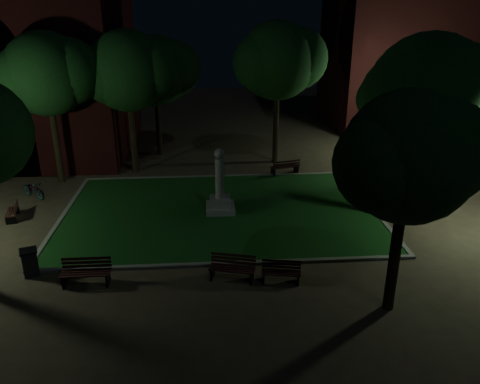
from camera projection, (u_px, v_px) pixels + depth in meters
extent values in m
plane|color=#4C3E2D|center=(222.00, 230.00, 21.27)|extent=(80.00, 80.00, 0.00)
cube|color=#164917|center=(220.00, 211.00, 23.10)|extent=(15.00, 10.00, 0.08)
cube|color=slate|center=(225.00, 264.00, 18.37)|extent=(15.40, 0.20, 0.12)
cube|color=slate|center=(217.00, 176.00, 27.82)|extent=(15.40, 0.20, 0.12)
cube|color=slate|center=(63.00, 216.00, 22.58)|extent=(0.20, 10.00, 0.12)
cube|color=slate|center=(371.00, 207.00, 23.62)|extent=(0.20, 10.00, 0.12)
cube|color=gray|center=(220.00, 208.00, 23.03)|extent=(1.40, 1.40, 0.30)
cube|color=gray|center=(220.00, 201.00, 22.91)|extent=(1.00, 1.00, 0.40)
cylinder|color=gray|center=(220.00, 178.00, 22.46)|extent=(0.44, 0.44, 2.00)
sphere|color=gray|center=(219.00, 154.00, 22.00)|extent=(0.50, 0.50, 0.50)
plane|color=#FF411E|center=(5.00, 110.00, 29.00)|extent=(6.30, 0.00, 6.30)
cube|color=#461413|center=(428.00, 51.00, 38.81)|extent=(16.00, 10.00, 12.00)
cylinder|color=black|center=(133.00, 135.00, 27.84)|extent=(0.36, 0.36, 4.69)
sphere|color=#1C4C1C|center=(127.00, 71.00, 26.46)|extent=(4.62, 4.62, 4.62)
sphere|color=#1C4C1C|center=(148.00, 68.00, 26.69)|extent=(3.69, 3.69, 3.69)
sphere|color=#1C4C1C|center=(110.00, 74.00, 26.16)|extent=(3.46, 3.46, 3.46)
cylinder|color=black|center=(276.00, 124.00, 29.69)|extent=(0.36, 0.36, 5.00)
sphere|color=#1C4C1C|center=(278.00, 60.00, 28.24)|extent=(4.76, 4.76, 4.76)
sphere|color=#1C4C1C|center=(297.00, 58.00, 28.47)|extent=(3.81, 3.81, 3.81)
sphere|color=#1C4C1C|center=(263.00, 63.00, 27.93)|extent=(3.57, 3.57, 3.57)
cylinder|color=black|center=(384.00, 144.00, 28.18)|extent=(0.36, 0.36, 3.56)
sphere|color=#1C4C1C|center=(390.00, 96.00, 27.13)|extent=(3.57, 3.57, 3.57)
sphere|color=#1C4C1C|center=(404.00, 94.00, 27.34)|extent=(2.86, 2.86, 2.86)
sphere|color=#1C4C1C|center=(380.00, 99.00, 26.84)|extent=(2.68, 2.68, 2.68)
cylinder|color=black|center=(416.00, 177.00, 21.48)|extent=(0.36, 0.36, 4.37)
sphere|color=#1C4C1C|center=(428.00, 95.00, 20.08)|extent=(5.27, 5.27, 5.27)
sphere|color=#1C4C1C|center=(455.00, 91.00, 20.32)|extent=(4.22, 4.22, 4.22)
sphere|color=#1C4C1C|center=(406.00, 99.00, 19.77)|extent=(3.95, 3.95, 3.95)
cylinder|color=black|center=(395.00, 254.00, 15.05)|extent=(0.36, 0.36, 4.11)
sphere|color=#1C4C1C|center=(409.00, 157.00, 13.84)|extent=(4.07, 4.07, 4.07)
sphere|color=#1C4C1C|center=(439.00, 151.00, 14.05)|extent=(3.26, 3.26, 3.26)
sphere|color=#1C4C1C|center=(385.00, 164.00, 13.54)|extent=(3.05, 3.05, 3.05)
cylinder|color=black|center=(56.00, 142.00, 26.26)|extent=(0.36, 0.36, 4.78)
sphere|color=#1C4C1C|center=(46.00, 74.00, 24.88)|extent=(4.49, 4.49, 4.49)
sphere|color=#1C4C1C|center=(68.00, 71.00, 25.10)|extent=(3.59, 3.59, 3.59)
sphere|color=#1C4C1C|center=(27.00, 77.00, 24.58)|extent=(3.37, 3.37, 3.37)
cylinder|color=black|center=(158.00, 124.00, 31.47)|extent=(0.36, 0.36, 4.26)
sphere|color=#1C4C1C|center=(155.00, 70.00, 30.18)|extent=(4.55, 4.55, 4.55)
sphere|color=#1C4C1C|center=(173.00, 68.00, 30.41)|extent=(3.64, 3.64, 3.64)
sphere|color=#1C4C1C|center=(140.00, 73.00, 29.88)|extent=(3.41, 3.41, 3.41)
cylinder|color=black|center=(42.00, 131.00, 30.42)|extent=(0.12, 0.12, 3.80)
cylinder|color=black|center=(37.00, 102.00, 29.72)|extent=(0.90, 0.08, 0.08)
sphere|color=#D8FFD8|center=(30.00, 102.00, 29.69)|extent=(0.28, 0.28, 0.28)
sphere|color=#D8FFD8|center=(44.00, 102.00, 29.75)|extent=(0.28, 0.28, 0.28)
cylinder|color=black|center=(396.00, 127.00, 30.61)|extent=(0.12, 0.12, 4.22)
cylinder|color=black|center=(400.00, 95.00, 29.83)|extent=(0.90, 0.08, 0.08)
sphere|color=#D8FFD8|center=(393.00, 95.00, 29.80)|extent=(0.28, 0.28, 0.28)
sphere|color=#D8FFD8|center=(407.00, 95.00, 29.86)|extent=(0.28, 0.28, 0.28)
cube|color=black|center=(213.00, 272.00, 17.47)|extent=(0.21, 0.58, 0.47)
cube|color=black|center=(252.00, 276.00, 17.22)|extent=(0.21, 0.58, 0.47)
cube|color=black|center=(231.00, 272.00, 17.04)|extent=(1.67, 0.52, 0.04)
cube|color=black|center=(232.00, 269.00, 17.18)|extent=(1.67, 0.52, 0.04)
cube|color=black|center=(232.00, 267.00, 17.31)|extent=(1.67, 0.52, 0.04)
cube|color=black|center=(233.00, 265.00, 17.45)|extent=(1.67, 0.52, 0.04)
cube|color=black|center=(233.00, 262.00, 17.47)|extent=(1.66, 0.48, 0.10)
cube|color=black|center=(233.00, 259.00, 17.41)|extent=(1.66, 0.48, 0.10)
cube|color=black|center=(233.00, 255.00, 17.36)|extent=(1.66, 0.48, 0.10)
cube|color=black|center=(264.00, 276.00, 17.26)|extent=(0.13, 0.50, 0.40)
cube|color=black|center=(298.00, 278.00, 17.15)|extent=(0.13, 0.50, 0.40)
cube|color=black|center=(281.00, 275.00, 16.94)|extent=(1.43, 0.31, 0.04)
cube|color=black|center=(281.00, 273.00, 17.06)|extent=(1.43, 0.31, 0.04)
cube|color=black|center=(281.00, 272.00, 17.18)|extent=(1.43, 0.31, 0.04)
cube|color=black|center=(281.00, 270.00, 17.29)|extent=(1.43, 0.31, 0.04)
cube|color=black|center=(281.00, 267.00, 17.31)|extent=(1.43, 0.28, 0.09)
cube|color=black|center=(281.00, 264.00, 17.26)|extent=(1.43, 0.28, 0.09)
cube|color=black|center=(281.00, 261.00, 17.22)|extent=(1.43, 0.28, 0.09)
cube|color=black|center=(65.00, 280.00, 16.97)|extent=(0.07, 0.61, 0.49)
cube|color=black|center=(108.00, 278.00, 17.07)|extent=(0.07, 0.61, 0.49)
cube|color=black|center=(84.00, 276.00, 16.70)|extent=(1.78, 0.11, 0.04)
cube|color=black|center=(85.00, 274.00, 16.85)|extent=(1.78, 0.11, 0.04)
cube|color=black|center=(86.00, 272.00, 16.99)|extent=(1.78, 0.11, 0.04)
cube|color=black|center=(87.00, 269.00, 17.13)|extent=(1.78, 0.11, 0.04)
cube|color=black|center=(87.00, 266.00, 17.16)|extent=(1.78, 0.07, 0.11)
cube|color=black|center=(87.00, 262.00, 17.10)|extent=(1.78, 0.07, 0.11)
cube|color=black|center=(86.00, 258.00, 17.04)|extent=(1.78, 0.07, 0.11)
cube|color=black|center=(14.00, 211.00, 22.85)|extent=(0.47, 0.16, 0.38)
cube|color=black|center=(11.00, 220.00, 21.79)|extent=(0.47, 0.16, 0.38)
cube|color=black|center=(8.00, 212.00, 22.19)|extent=(0.39, 1.35, 0.03)
cube|color=black|center=(10.00, 212.00, 22.22)|extent=(0.39, 1.35, 0.03)
cube|color=black|center=(13.00, 211.00, 22.26)|extent=(0.39, 1.35, 0.03)
cube|color=black|center=(16.00, 211.00, 22.29)|extent=(0.39, 1.35, 0.03)
cube|color=black|center=(17.00, 209.00, 22.27)|extent=(0.36, 1.34, 0.08)
cube|color=black|center=(16.00, 207.00, 22.23)|extent=(0.36, 1.34, 0.08)
cube|color=black|center=(16.00, 205.00, 22.19)|extent=(0.36, 1.34, 0.08)
cube|color=black|center=(399.00, 202.00, 23.77)|extent=(0.52, 0.26, 0.43)
cube|color=black|center=(380.00, 193.00, 24.90)|extent=(0.52, 0.26, 0.43)
cube|color=black|center=(393.00, 193.00, 24.34)|extent=(0.69, 1.47, 0.04)
cube|color=black|center=(391.00, 193.00, 24.28)|extent=(0.69, 1.47, 0.04)
cube|color=black|center=(389.00, 194.00, 24.22)|extent=(0.69, 1.47, 0.04)
cube|color=black|center=(387.00, 194.00, 24.17)|extent=(0.69, 1.47, 0.04)
cube|color=black|center=(386.00, 193.00, 24.10)|extent=(0.66, 1.46, 0.09)
cube|color=black|center=(386.00, 190.00, 24.05)|extent=(0.66, 1.46, 0.09)
cube|color=black|center=(387.00, 188.00, 24.00)|extent=(0.66, 1.46, 0.09)
cube|color=black|center=(296.00, 169.00, 28.50)|extent=(0.21, 0.59, 0.48)
cube|color=black|center=(273.00, 172.00, 28.04)|extent=(0.21, 0.59, 0.48)
cube|color=black|center=(283.00, 165.00, 28.39)|extent=(1.70, 0.53, 0.04)
cube|color=black|center=(284.00, 166.00, 28.25)|extent=(1.70, 0.53, 0.04)
cube|color=black|center=(285.00, 167.00, 28.12)|extent=(1.70, 0.53, 0.04)
cube|color=black|center=(286.00, 168.00, 27.99)|extent=(1.70, 0.53, 0.04)
cube|color=black|center=(287.00, 166.00, 27.89)|extent=(1.69, 0.49, 0.10)
cube|color=black|center=(287.00, 164.00, 27.83)|extent=(1.69, 0.49, 0.10)
cube|color=black|center=(287.00, 161.00, 27.78)|extent=(1.69, 0.49, 0.10)
cube|color=black|center=(30.00, 263.00, 17.59)|extent=(0.70, 0.70, 0.98)
cube|color=black|center=(28.00, 251.00, 17.40)|extent=(0.79, 0.79, 0.07)
imported|color=black|center=(34.00, 190.00, 24.72)|extent=(1.76, 1.58, 0.93)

